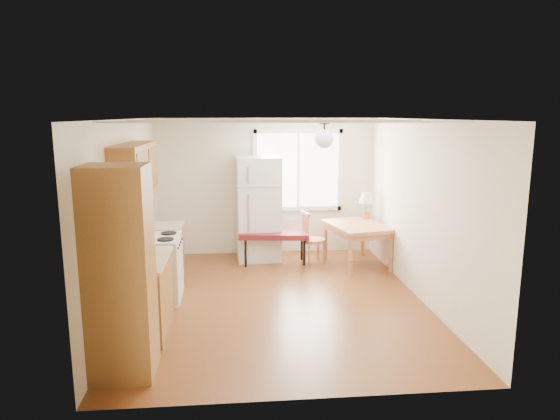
{
  "coord_description": "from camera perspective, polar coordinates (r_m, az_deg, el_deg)",
  "views": [
    {
      "loc": [
        -0.59,
        -6.61,
        2.56
      ],
      "look_at": [
        0.1,
        0.71,
        1.15
      ],
      "focal_mm": 32.0,
      "sensor_mm": 36.0,
      "label": 1
    }
  ],
  "objects": [
    {
      "name": "refrigerator",
      "position": [
        8.89,
        -2.49,
        0.2
      ],
      "size": [
        0.79,
        0.8,
        1.83
      ],
      "rotation": [
        0.0,
        0.0,
        0.04
      ],
      "color": "white",
      "rests_on": "ground"
    },
    {
      "name": "chair",
      "position": [
        8.67,
        3.38,
        -2.82
      ],
      "size": [
        0.42,
        0.41,
        0.9
      ],
      "rotation": [
        0.0,
        0.0,
        0.21
      ],
      "color": "#AD6642",
      "rests_on": "ground"
    },
    {
      "name": "window_unit",
      "position": [
        9.22,
        2.07,
        4.56
      ],
      "size": [
        1.64,
        0.05,
        1.51
      ],
      "color": "white",
      "rests_on": "room_shell"
    },
    {
      "name": "coffee_maker",
      "position": [
        5.82,
        -16.44,
        -4.88
      ],
      "size": [
        0.19,
        0.24,
        0.34
      ],
      "rotation": [
        0.0,
        0.0,
        0.08
      ],
      "color": "black",
      "rests_on": "kitchen_run"
    },
    {
      "name": "dining_table",
      "position": [
        8.6,
        8.83,
        -2.28
      ],
      "size": [
        1.11,
        1.33,
        0.73
      ],
      "rotation": [
        0.0,
        0.0,
        0.22
      ],
      "color": "#AD6642",
      "rests_on": "ground"
    },
    {
      "name": "room_shell",
      "position": [
        6.76,
        -0.28,
        -0.31
      ],
      "size": [
        4.6,
        5.6,
        2.62
      ],
      "color": "#542911",
      "rests_on": "ground"
    },
    {
      "name": "kitchen_run",
      "position": [
        6.32,
        -15.5,
        -5.34
      ],
      "size": [
        0.65,
        3.4,
        2.2
      ],
      "color": "brown",
      "rests_on": "ground"
    },
    {
      "name": "bench",
      "position": [
        8.65,
        -0.66,
        -2.97
      ],
      "size": [
        1.25,
        0.59,
        0.55
      ],
      "rotation": [
        0.0,
        0.0,
        -0.12
      ],
      "color": "#56141A",
      "rests_on": "ground"
    },
    {
      "name": "kettle",
      "position": [
        6.31,
        -16.49,
        -3.85
      ],
      "size": [
        0.14,
        0.14,
        0.26
      ],
      "color": "red",
      "rests_on": "kitchen_run"
    },
    {
      "name": "table_lamp",
      "position": [
        8.98,
        9.84,
        1.14
      ],
      "size": [
        0.27,
        0.27,
        0.47
      ],
      "rotation": [
        0.0,
        0.0,
        0.43
      ],
      "color": "#B58A3A",
      "rests_on": "dining_table"
    },
    {
      "name": "pendant_light",
      "position": [
        7.13,
        5.09,
        8.21
      ],
      "size": [
        0.26,
        0.26,
        0.4
      ],
      "color": "black",
      "rests_on": "room_shell"
    }
  ]
}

